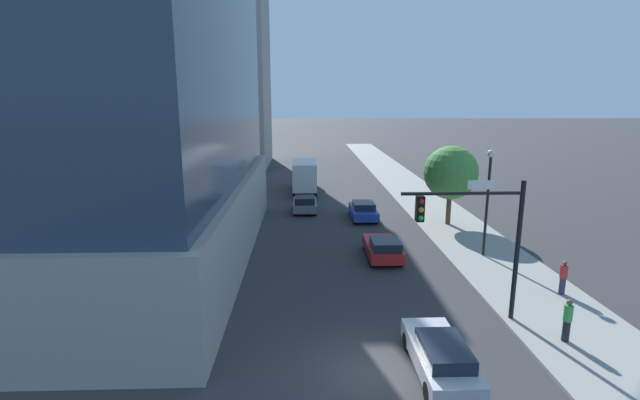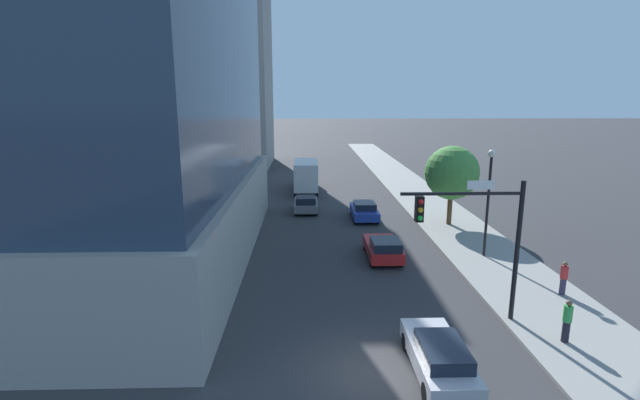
{
  "view_description": "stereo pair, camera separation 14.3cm",
  "coord_description": "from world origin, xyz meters",
  "px_view_note": "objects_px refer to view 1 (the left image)",
  "views": [
    {
      "loc": [
        -2.4,
        -14.35,
        9.45
      ],
      "look_at": [
        -1.63,
        8.85,
        4.26
      ],
      "focal_mm": 25.77,
      "sensor_mm": 36.0,
      "label": 1
    },
    {
      "loc": [
        -2.26,
        -14.35,
        9.45
      ],
      "look_at": [
        -1.63,
        8.85,
        4.26
      ],
      "focal_mm": 25.77,
      "sensor_mm": 36.0,
      "label": 2
    }
  ],
  "objects_px": {
    "box_truck": "(305,174)",
    "pedestrian_green_shirt": "(567,320)",
    "traffic_light_pole": "(477,226)",
    "car_red": "(383,248)",
    "street_lamp": "(488,188)",
    "street_tree": "(451,173)",
    "car_gray": "(305,204)",
    "car_blue": "(363,210)",
    "construction_building": "(214,41)",
    "pedestrian_red_shirt": "(563,277)",
    "car_silver": "(440,356)"
  },
  "relations": [
    {
      "from": "box_truck",
      "to": "pedestrian_green_shirt",
      "type": "relative_size",
      "value": 4.61
    },
    {
      "from": "traffic_light_pole",
      "to": "car_red",
      "type": "xyz_separation_m",
      "value": [
        -2.43,
        7.96,
        -3.59
      ]
    },
    {
      "from": "street_lamp",
      "to": "street_tree",
      "type": "bearing_deg",
      "value": 89.85
    },
    {
      "from": "street_lamp",
      "to": "car_gray",
      "type": "height_order",
      "value": "street_lamp"
    },
    {
      "from": "street_lamp",
      "to": "car_blue",
      "type": "bearing_deg",
      "value": 123.38
    },
    {
      "from": "construction_building",
      "to": "car_gray",
      "type": "relative_size",
      "value": 10.03
    },
    {
      "from": "car_blue",
      "to": "pedestrian_red_shirt",
      "type": "distance_m",
      "value": 16.81
    },
    {
      "from": "pedestrian_red_shirt",
      "to": "construction_building",
      "type": "bearing_deg",
      "value": 118.39
    },
    {
      "from": "car_silver",
      "to": "pedestrian_red_shirt",
      "type": "height_order",
      "value": "pedestrian_red_shirt"
    },
    {
      "from": "pedestrian_red_shirt",
      "to": "car_gray",
      "type": "bearing_deg",
      "value": 125.58
    },
    {
      "from": "car_red",
      "to": "box_truck",
      "type": "xyz_separation_m",
      "value": [
        -4.65,
        20.22,
        1.14
      ]
    },
    {
      "from": "car_blue",
      "to": "pedestrian_red_shirt",
      "type": "height_order",
      "value": "pedestrian_red_shirt"
    },
    {
      "from": "street_lamp",
      "to": "car_red",
      "type": "bearing_deg",
      "value": -179.31
    },
    {
      "from": "street_tree",
      "to": "car_red",
      "type": "bearing_deg",
      "value": -130.63
    },
    {
      "from": "car_blue",
      "to": "pedestrian_green_shirt",
      "type": "relative_size",
      "value": 2.47
    },
    {
      "from": "pedestrian_red_shirt",
      "to": "street_lamp",
      "type": "bearing_deg",
      "value": 106.61
    },
    {
      "from": "construction_building",
      "to": "pedestrian_red_shirt",
      "type": "distance_m",
      "value": 54.28
    },
    {
      "from": "street_lamp",
      "to": "car_silver",
      "type": "distance_m",
      "value": 13.8
    },
    {
      "from": "pedestrian_green_shirt",
      "to": "car_silver",
      "type": "bearing_deg",
      "value": -161.2
    },
    {
      "from": "box_truck",
      "to": "pedestrian_red_shirt",
      "type": "relative_size",
      "value": 4.82
    },
    {
      "from": "street_lamp",
      "to": "street_tree",
      "type": "relative_size",
      "value": 1.09
    },
    {
      "from": "street_lamp",
      "to": "pedestrian_red_shirt",
      "type": "xyz_separation_m",
      "value": [
        1.68,
        -5.64,
        -3.28
      ]
    },
    {
      "from": "traffic_light_pole",
      "to": "car_gray",
      "type": "height_order",
      "value": "traffic_light_pole"
    },
    {
      "from": "car_silver",
      "to": "car_blue",
      "type": "height_order",
      "value": "car_silver"
    },
    {
      "from": "street_lamp",
      "to": "street_tree",
      "type": "xyz_separation_m",
      "value": [
        0.02,
        7.06,
        -0.24
      ]
    },
    {
      "from": "pedestrian_red_shirt",
      "to": "car_red",
      "type": "bearing_deg",
      "value": 144.42
    },
    {
      "from": "car_silver",
      "to": "pedestrian_green_shirt",
      "type": "distance_m",
      "value": 5.82
    },
    {
      "from": "traffic_light_pole",
      "to": "pedestrian_green_shirt",
      "type": "xyz_separation_m",
      "value": [
        3.07,
        -1.95,
        -3.26
      ]
    },
    {
      "from": "street_tree",
      "to": "pedestrian_red_shirt",
      "type": "distance_m",
      "value": 13.17
    },
    {
      "from": "street_lamp",
      "to": "car_gray",
      "type": "bearing_deg",
      "value": 132.49
    },
    {
      "from": "pedestrian_green_shirt",
      "to": "street_tree",
      "type": "bearing_deg",
      "value": 87.93
    },
    {
      "from": "street_tree",
      "to": "box_truck",
      "type": "xyz_separation_m",
      "value": [
        -10.77,
        13.08,
        -2.19
      ]
    },
    {
      "from": "car_silver",
      "to": "pedestrian_green_shirt",
      "type": "xyz_separation_m",
      "value": [
        5.5,
        1.87,
        0.31
      ]
    },
    {
      "from": "traffic_light_pole",
      "to": "car_silver",
      "type": "bearing_deg",
      "value": -122.42
    },
    {
      "from": "street_tree",
      "to": "car_gray",
      "type": "bearing_deg",
      "value": 156.52
    },
    {
      "from": "construction_building",
      "to": "car_gray",
      "type": "distance_m",
      "value": 34.84
    },
    {
      "from": "street_tree",
      "to": "pedestrian_green_shirt",
      "type": "bearing_deg",
      "value": -92.07
    },
    {
      "from": "car_gray",
      "to": "pedestrian_red_shirt",
      "type": "xyz_separation_m",
      "value": [
        12.43,
        -17.38,
        0.3
      ]
    },
    {
      "from": "car_red",
      "to": "pedestrian_red_shirt",
      "type": "bearing_deg",
      "value": -35.58
    },
    {
      "from": "box_truck",
      "to": "car_red",
      "type": "bearing_deg",
      "value": -77.05
    },
    {
      "from": "car_silver",
      "to": "box_truck",
      "type": "bearing_deg",
      "value": 98.26
    },
    {
      "from": "street_lamp",
      "to": "street_tree",
      "type": "height_order",
      "value": "street_lamp"
    },
    {
      "from": "traffic_light_pole",
      "to": "street_tree",
      "type": "xyz_separation_m",
      "value": [
        3.69,
        15.09,
        -0.26
      ]
    },
    {
      "from": "traffic_light_pole",
      "to": "street_tree",
      "type": "relative_size",
      "value": 1.03
    },
    {
      "from": "street_tree",
      "to": "car_gray",
      "type": "xyz_separation_m",
      "value": [
        -10.77,
        4.68,
        -3.35
      ]
    },
    {
      "from": "traffic_light_pole",
      "to": "car_gray",
      "type": "distance_m",
      "value": 21.31
    },
    {
      "from": "car_silver",
      "to": "pedestrian_green_shirt",
      "type": "height_order",
      "value": "pedestrian_green_shirt"
    },
    {
      "from": "construction_building",
      "to": "car_red",
      "type": "xyz_separation_m",
      "value": [
        16.88,
        -40.06,
        -16.3
      ]
    },
    {
      "from": "pedestrian_green_shirt",
      "to": "car_blue",
      "type": "bearing_deg",
      "value": 105.95
    },
    {
      "from": "car_gray",
      "to": "pedestrian_red_shirt",
      "type": "relative_size",
      "value": 2.43
    }
  ]
}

